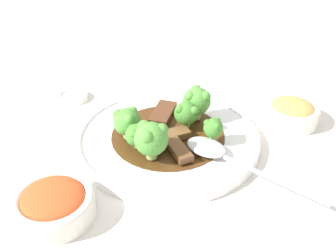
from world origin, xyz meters
name	(u,v)px	position (x,y,z in m)	size (l,w,h in m)	color
ground_plane	(168,142)	(0.00, 0.00, 0.00)	(4.00, 4.00, 0.00)	silver
main_plate	(168,137)	(0.00, 0.00, 0.01)	(0.32, 0.32, 0.02)	white
beef_strip_0	(153,139)	(0.04, 0.01, 0.02)	(0.05, 0.06, 0.01)	brown
beef_strip_1	(129,125)	(0.05, -0.05, 0.03)	(0.04, 0.05, 0.01)	brown
beef_strip_2	(178,149)	(0.01, 0.05, 0.02)	(0.03, 0.07, 0.01)	brown
beef_strip_3	(175,134)	(0.00, 0.02, 0.03)	(0.06, 0.03, 0.01)	brown
beef_strip_4	(163,113)	(-0.02, -0.06, 0.02)	(0.08, 0.08, 0.01)	#56331E
broccoli_floret_0	(188,114)	(-0.04, 0.00, 0.05)	(0.04, 0.04, 0.05)	#7FA84C
broccoli_floret_1	(151,138)	(0.06, 0.04, 0.06)	(0.05, 0.05, 0.06)	#8EB756
broccoli_floret_2	(127,121)	(0.06, -0.03, 0.05)	(0.05, 0.05, 0.06)	#8EB756
broccoli_floret_3	(197,101)	(-0.07, -0.01, 0.06)	(0.05, 0.05, 0.06)	#8EB756
broccoli_floret_4	(137,135)	(0.06, 0.01, 0.04)	(0.04, 0.04, 0.04)	#7FA84C
broccoli_floret_5	(213,128)	(-0.05, 0.06, 0.05)	(0.03, 0.03, 0.04)	#8EB756
serving_spoon	(216,152)	(-0.03, 0.09, 0.03)	(0.11, 0.23, 0.01)	silver
side_bowl_kimchi	(54,203)	(0.22, 0.07, 0.02)	(0.11, 0.11, 0.05)	white
side_bowl_appetizer	(292,112)	(-0.23, 0.07, 0.02)	(0.10, 0.10, 0.04)	white
sauce_dish	(74,96)	(0.09, -0.23, 0.01)	(0.06, 0.06, 0.01)	white
paper_napkin	(157,79)	(-0.10, -0.22, 0.00)	(0.10, 0.09, 0.01)	white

